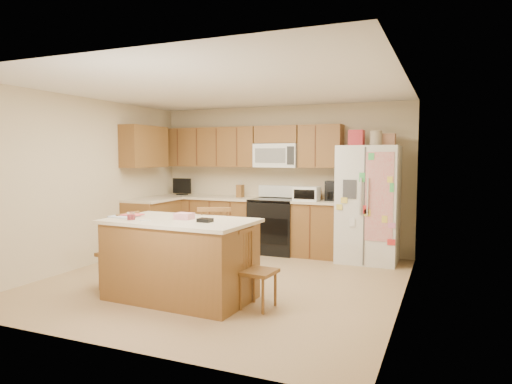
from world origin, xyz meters
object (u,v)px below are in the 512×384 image
at_px(windsor_chair_back, 215,248).
at_px(windsor_chair_right, 256,271).
at_px(refrigerator, 368,203).
at_px(island, 180,259).
at_px(windsor_chair_left, 120,252).
at_px(stove, 275,225).

xyz_separation_m(windsor_chair_back, windsor_chair_right, (0.82, -0.61, -0.07)).
xyz_separation_m(refrigerator, windsor_chair_right, (-0.75, -2.68, -0.51)).
distance_m(refrigerator, island, 3.23).
bearing_deg(windsor_chair_left, island, -4.24).
bearing_deg(windsor_chair_left, stove, 69.21).
bearing_deg(windsor_chair_back, windsor_chair_left, -150.36).
bearing_deg(stove, windsor_chair_left, -110.79).
height_order(stove, windsor_chair_left, stove).
height_order(windsor_chair_back, windsor_chair_right, windsor_chair_back).
height_order(stove, windsor_chair_right, stove).
relative_size(island, windsor_chair_left, 1.83).
relative_size(island, windsor_chair_right, 2.03).
bearing_deg(windsor_chair_right, stove, 106.61).
bearing_deg(refrigerator, windsor_chair_left, -134.43).
distance_m(windsor_chair_back, windsor_chair_right, 1.03).
distance_m(island, windsor_chair_back, 0.66).
xyz_separation_m(island, windsor_chair_right, (0.93, 0.04, -0.06)).
bearing_deg(island, windsor_chair_left, 175.76).
xyz_separation_m(refrigerator, windsor_chair_back, (-1.57, -2.07, -0.44)).
bearing_deg(windsor_chair_back, refrigerator, 52.75).
xyz_separation_m(stove, island, (-0.11, -2.79, -0.01)).
relative_size(stove, windsor_chair_back, 1.12).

